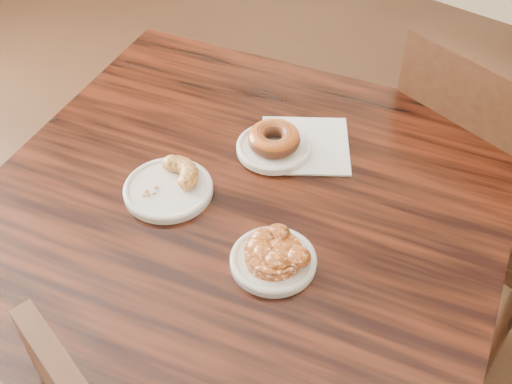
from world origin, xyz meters
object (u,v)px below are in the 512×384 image
Objects in this scene: chair_far at (502,194)px; glazed_donut at (274,139)px; cafe_table at (242,322)px; cruller_fragment at (167,181)px; apple_fritter at (274,252)px.

chair_far reaches higher than glazed_donut.
cruller_fragment is (-0.13, -0.05, 0.40)m from cafe_table.
chair_far is 0.89m from cruller_fragment.
cafe_table is 0.44m from glazed_donut.
glazed_donut is at bearing 66.42° from cruller_fragment.
chair_far is 7.92× the size of cruller_fragment.
glazed_donut is (-0.04, 0.16, 0.41)m from cafe_table.
cafe_table is 8.19× the size of cruller_fragment.
glazed_donut is 0.28m from apple_fritter.
cruller_fragment is at bearing 175.18° from apple_fritter.
glazed_donut is 0.23m from cruller_fragment.
cafe_table is 6.84× the size of apple_fritter.
cruller_fragment is (-0.45, -0.70, 0.33)m from chair_far.
cafe_table is 9.11× the size of glazed_donut.
apple_fritter is at bearing -54.68° from glazed_donut.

